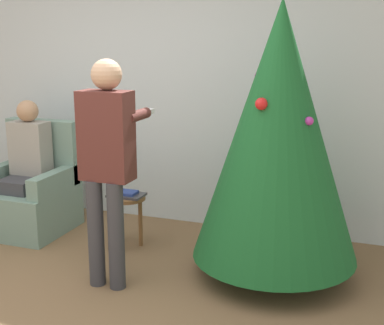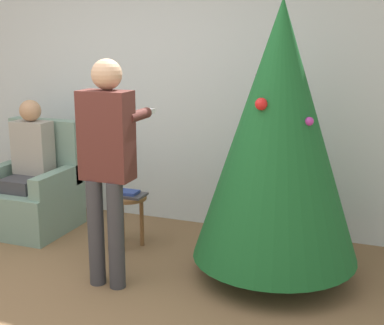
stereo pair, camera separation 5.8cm
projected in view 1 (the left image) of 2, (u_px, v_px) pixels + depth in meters
The scene contains 9 objects.
ground_plane at pixel (23, 325), 3.45m from camera, with size 14.00×14.00×0.00m, color brown.
wall_back at pixel (159, 85), 5.17m from camera, with size 8.00×0.06×2.70m.
christmas_tree at pixel (278, 133), 3.90m from camera, with size 1.25×1.25×2.09m.
armchair at pixel (31, 195), 5.09m from camera, with size 0.75×0.75×1.02m.
person_seated at pixel (26, 161), 4.97m from camera, with size 0.36×0.46×1.24m.
person_standing at pixel (107, 155), 3.81m from camera, with size 0.40×0.57×1.67m.
side_stool at pixel (127, 207), 4.64m from camera, with size 0.33×0.33×0.47m.
laptop at pixel (127, 195), 4.62m from camera, with size 0.30×0.20×0.02m.
book at pixel (126, 192), 4.61m from camera, with size 0.18×0.13×0.02m.
Camera 1 is at (2.09, -2.54, 1.84)m, focal length 50.00 mm.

